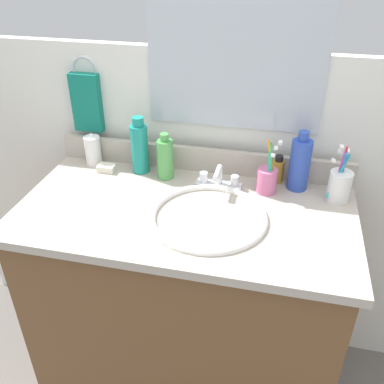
% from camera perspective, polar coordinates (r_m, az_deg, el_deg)
% --- Properties ---
extents(ground_plane, '(6.00, 6.00, 0.00)m').
position_cam_1_polar(ground_plane, '(1.99, -0.76, -23.39)').
color(ground_plane, '#66605B').
extents(vanity_cabinet, '(1.05, 0.52, 0.84)m').
position_cam_1_polar(vanity_cabinet, '(1.67, -0.86, -15.18)').
color(vanity_cabinet, brown).
rests_on(vanity_cabinet, ground_plane).
extents(countertop, '(1.09, 0.57, 0.03)m').
position_cam_1_polar(countertop, '(1.38, -1.00, -2.87)').
color(countertop, '#B2A899').
rests_on(countertop, vanity_cabinet).
extents(backsplash, '(1.09, 0.02, 0.09)m').
position_cam_1_polar(backsplash, '(1.58, 1.34, 4.40)').
color(backsplash, '#B2A899').
rests_on(backsplash, countertop).
extents(back_wall, '(2.19, 0.04, 1.30)m').
position_cam_1_polar(back_wall, '(1.77, 1.65, -2.21)').
color(back_wall, silver).
rests_on(back_wall, ground_plane).
extents(mirror_panel, '(0.60, 0.01, 0.56)m').
position_cam_1_polar(mirror_panel, '(1.46, 5.94, 18.91)').
color(mirror_panel, '#B2BCC6').
extents(towel_ring, '(0.10, 0.01, 0.10)m').
position_cam_1_polar(towel_ring, '(1.65, -14.23, 15.67)').
color(towel_ring, silver).
extents(hand_towel, '(0.11, 0.04, 0.22)m').
position_cam_1_polar(hand_towel, '(1.67, -13.95, 11.55)').
color(hand_towel, '#147260').
extents(sink_basin, '(0.38, 0.38, 0.11)m').
position_cam_1_polar(sink_basin, '(1.35, 2.11, -4.53)').
color(sink_basin, white).
rests_on(sink_basin, countertop).
extents(faucet, '(0.16, 0.10, 0.08)m').
position_cam_1_polar(faucet, '(1.48, 3.61, 1.61)').
color(faucet, silver).
rests_on(faucet, countertop).
extents(bottle_shampoo_blue, '(0.07, 0.07, 0.21)m').
position_cam_1_polar(bottle_shampoo_blue, '(1.49, 14.26, 3.70)').
color(bottle_shampoo_blue, '#2D4CB2').
rests_on(bottle_shampoo_blue, countertop).
extents(bottle_toner_green, '(0.06, 0.06, 0.17)m').
position_cam_1_polar(bottle_toner_green, '(1.52, -3.63, 4.54)').
color(bottle_toner_green, '#4C9E4C').
rests_on(bottle_toner_green, countertop).
extents(bottle_oil_amber, '(0.04, 0.04, 0.10)m').
position_cam_1_polar(bottle_oil_amber, '(1.54, 11.45, 2.94)').
color(bottle_oil_amber, gold).
rests_on(bottle_oil_amber, countertop).
extents(bottle_lotion_white, '(0.06, 0.06, 0.13)m').
position_cam_1_polar(bottle_lotion_white, '(1.67, -13.16, 5.55)').
color(bottle_lotion_white, white).
rests_on(bottle_lotion_white, countertop).
extents(bottle_mouthwash_teal, '(0.06, 0.06, 0.21)m').
position_cam_1_polar(bottle_mouthwash_teal, '(1.56, -7.05, 6.00)').
color(bottle_mouthwash_teal, teal).
rests_on(bottle_mouthwash_teal, countertop).
extents(cup_white_ceramic, '(0.08, 0.09, 0.20)m').
position_cam_1_polar(cup_white_ceramic, '(1.48, 19.17, 0.89)').
color(cup_white_ceramic, white).
rests_on(cup_white_ceramic, countertop).
extents(cup_pink, '(0.07, 0.07, 0.20)m').
position_cam_1_polar(cup_pink, '(1.47, 10.06, 1.70)').
color(cup_pink, '#D16693').
rests_on(cup_pink, countertop).
extents(soap_bar, '(0.06, 0.04, 0.02)m').
position_cam_1_polar(soap_bar, '(1.62, -11.41, 3.18)').
color(soap_bar, white).
rests_on(soap_bar, countertop).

